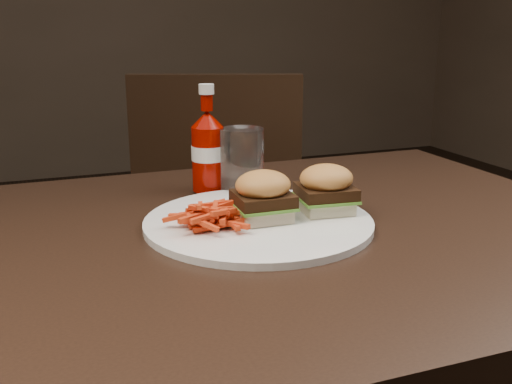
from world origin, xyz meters
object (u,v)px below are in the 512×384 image
object	(u,v)px
dining_table	(233,245)
chair_far	(222,233)
ketchup_bottle	(208,159)
tumbler	(242,162)
plate	(258,223)

from	to	relation	value
dining_table	chair_far	bearing A→B (deg)	73.82
chair_far	ketchup_bottle	distance (m)	0.77
chair_far	ketchup_bottle	xyz separation A→B (m)	(-0.22, -0.63, 0.38)
dining_table	ketchup_bottle	size ratio (longest dim) A/B	10.49
chair_far	tumbler	bearing A→B (deg)	96.25
plate	tumbler	distance (m)	0.19
dining_table	plate	distance (m)	0.05
plate	tumbler	bearing A→B (deg)	78.16
dining_table	ketchup_bottle	bearing A→B (deg)	82.77
chair_far	tumbler	xyz separation A→B (m)	(-0.16, -0.66, 0.38)
chair_far	dining_table	bearing A→B (deg)	94.15
chair_far	plate	bearing A→B (deg)	96.73
chair_far	ketchup_bottle	world-z (taller)	ketchup_bottle
dining_table	tumbler	bearing A→B (deg)	67.06
dining_table	plate	xyz separation A→B (m)	(0.04, 0.01, 0.03)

